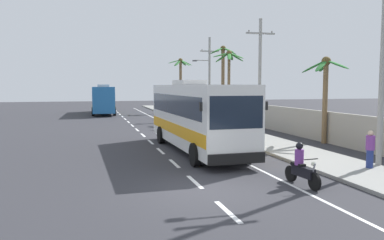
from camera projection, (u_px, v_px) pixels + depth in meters
name	position (u px, v px, depth m)	size (l,w,h in m)	color
ground_plane	(204.00, 191.00, 13.23)	(160.00, 160.00, 0.00)	#303035
sidewalk_kerb	(262.00, 141.00, 24.59)	(3.20, 90.00, 0.14)	gray
lane_markings	(172.00, 136.00, 27.65)	(3.37, 71.00, 0.01)	white
boundary_wall	(286.00, 120.00, 29.33)	(0.24, 60.00, 1.95)	#9E998E
coach_bus_foreground	(196.00, 114.00, 21.16)	(3.17, 11.38, 3.87)	white
coach_bus_far_lane	(104.00, 99.00, 49.27)	(3.20, 11.43, 3.70)	#2366A8
motorcycle_beside_bus	(192.00, 122.00, 31.09)	(0.56, 1.96, 1.55)	black
motorcycle_trailing	(301.00, 168.00, 13.86)	(0.56, 1.96, 1.53)	black
pedestrian_near_kerb	(370.00, 148.00, 16.16)	(0.36, 0.36, 1.57)	navy
utility_pole_nearest	(382.00, 43.00, 16.41)	(3.44, 0.24, 10.09)	#9E9E99
utility_pole_mid	(260.00, 73.00, 29.12)	(2.31, 0.24, 8.50)	#9E9E99
utility_pole_far	(209.00, 76.00, 41.65)	(2.92, 0.24, 8.68)	#9E9E99
palm_nearest	(181.00, 77.00, 51.22)	(3.21, 2.77, 7.15)	brown
palm_second	(326.00, 82.00, 23.82)	(2.93, 3.03, 5.33)	brown
palm_third	(229.00, 70.00, 36.10)	(3.25, 3.02, 6.80)	brown
palm_fourth	(223.00, 72.00, 38.94)	(2.69, 2.78, 7.53)	brown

